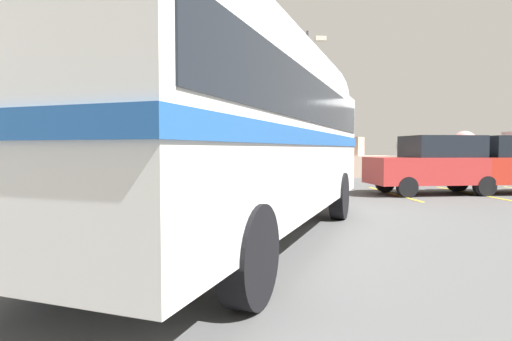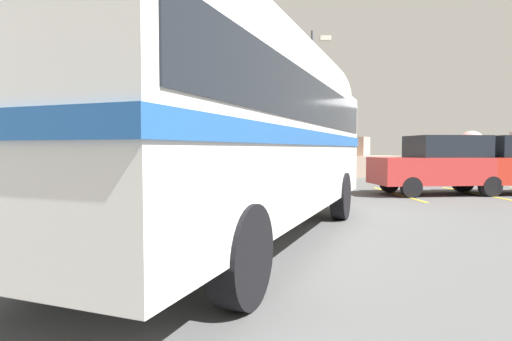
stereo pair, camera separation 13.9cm
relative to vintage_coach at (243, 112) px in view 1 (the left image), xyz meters
name	(u,v)px [view 1 (the left image)]	position (x,y,z in m)	size (l,w,h in m)	color
ground	(319,211)	(1.89, 3.14, -2.04)	(32.00, 26.00, 0.02)	#4C4D4D
breakwater	(270,163)	(1.87, 14.99, -1.30)	(31.36, 2.34, 2.49)	tan
vintage_coach	(243,112)	(0.00, 0.00, 0.00)	(5.63, 8.82, 3.70)	black
parked_car_nearest	(436,164)	(6.34, 6.47, -1.08)	(4.21, 1.98, 1.86)	black
parked_car_middle	(512,164)	(8.91, 6.51, -1.08)	(4.16, 1.86, 1.86)	black
lamp_post	(309,99)	(2.93, 9.97, 1.37)	(0.93, 0.91, 6.03)	#5B5B60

